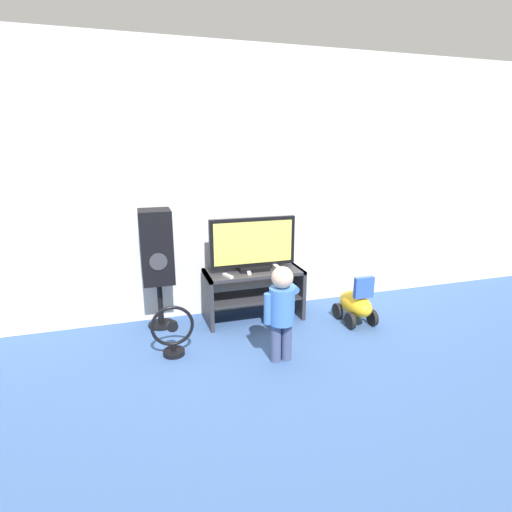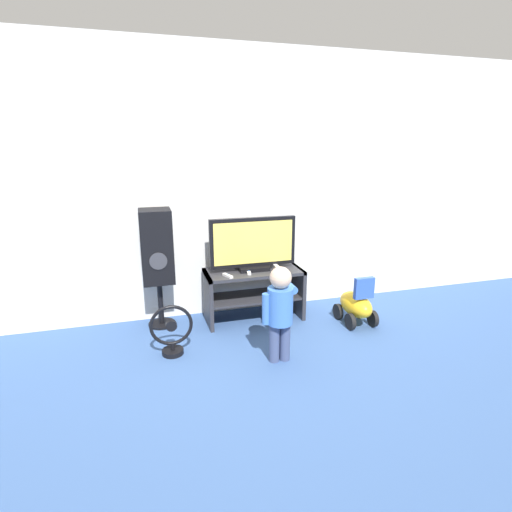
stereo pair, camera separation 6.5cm
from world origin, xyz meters
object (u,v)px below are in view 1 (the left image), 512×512
(television, at_px, (253,245))
(game_console, at_px, (276,267))
(remote_secondary, at_px, (249,272))
(speaker_tower, at_px, (157,249))
(remote_primary, at_px, (228,276))
(floor_fan, at_px, (173,333))
(ride_on_toy, at_px, (356,304))
(child, at_px, (282,306))

(television, distance_m, game_console, 0.32)
(television, xyz_separation_m, remote_secondary, (-0.07, -0.10, -0.24))
(speaker_tower, bearing_deg, remote_primary, -20.13)
(remote_primary, bearing_deg, floor_fan, -145.87)
(ride_on_toy, bearing_deg, speaker_tower, 165.01)
(television, height_order, remote_secondary, television)
(floor_fan, bearing_deg, remote_primary, 34.13)
(television, distance_m, floor_fan, 1.15)
(remote_primary, height_order, speaker_tower, speaker_tower)
(remote_secondary, xyz_separation_m, floor_fan, (-0.78, -0.43, -0.32))
(speaker_tower, relative_size, ride_on_toy, 2.24)
(television, xyz_separation_m, remote_primary, (-0.29, -0.15, -0.24))
(television, bearing_deg, game_console, -14.36)
(game_console, relative_size, speaker_tower, 0.15)
(game_console, xyz_separation_m, remote_secondary, (-0.29, -0.04, -0.01))
(television, distance_m, remote_primary, 0.41)
(television, bearing_deg, remote_primary, -152.47)
(television, height_order, child, television)
(remote_primary, xyz_separation_m, child, (0.26, -0.71, -0.05))
(floor_fan, distance_m, ride_on_toy, 1.78)
(child, distance_m, floor_fan, 0.93)
(remote_primary, height_order, remote_secondary, same)
(ride_on_toy, bearing_deg, remote_primary, 167.72)
(game_console, distance_m, child, 0.85)
(speaker_tower, bearing_deg, floor_fan, -85.01)
(remote_secondary, bearing_deg, television, 54.06)
(speaker_tower, height_order, ride_on_toy, speaker_tower)
(child, distance_m, speaker_tower, 1.32)
(child, relative_size, ride_on_toy, 1.57)
(television, xyz_separation_m, floor_fan, (-0.85, -0.53, -0.56))
(game_console, xyz_separation_m, floor_fan, (-1.07, -0.47, -0.33))
(remote_secondary, bearing_deg, game_console, 8.09)
(game_console, bearing_deg, remote_primary, -169.49)
(game_console, height_order, remote_primary, game_console)
(remote_secondary, height_order, speaker_tower, speaker_tower)
(game_console, height_order, ride_on_toy, game_console)
(child, bearing_deg, speaker_tower, 133.10)
(child, relative_size, speaker_tower, 0.70)
(game_console, relative_size, floor_fan, 0.39)
(speaker_tower, bearing_deg, game_console, -6.66)
(speaker_tower, xyz_separation_m, ride_on_toy, (1.83, -0.49, -0.57))
(speaker_tower, bearing_deg, television, -4.74)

